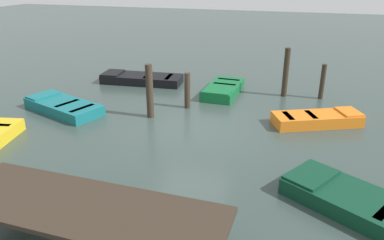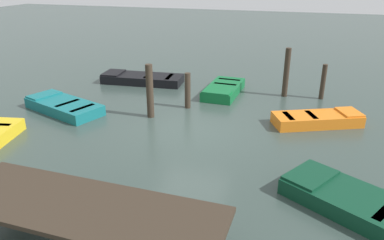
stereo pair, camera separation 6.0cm
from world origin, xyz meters
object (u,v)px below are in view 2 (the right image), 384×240
dock_segment (83,210)px  rowboat_black (142,79)px  rowboat_orange (318,119)px  mooring_piling_mid_right (286,73)px  rowboat_green (224,89)px  mooring_piling_center (323,82)px  rowboat_teal (64,106)px  mooring_piling_near_left (188,91)px  rowboat_dark_green (370,209)px  mooring_piling_far_left (150,91)px

dock_segment → rowboat_black: dock_segment is taller
rowboat_orange → mooring_piling_mid_right: mooring_piling_mid_right is taller
dock_segment → rowboat_green: (-0.48, -10.32, -0.63)m
rowboat_orange → rowboat_black: same height
mooring_piling_center → rowboat_teal: bearing=25.2°
rowboat_teal → rowboat_black: bearing=-86.9°
rowboat_teal → mooring_piling_near_left: 4.87m
mooring_piling_center → mooring_piling_mid_right: size_ratio=0.71×
rowboat_orange → rowboat_green: size_ratio=1.12×
mooring_piling_near_left → dock_segment: bearing=93.6°
dock_segment → rowboat_dark_green: dock_segment is taller
mooring_piling_far_left → rowboat_green: bearing=-120.0°
rowboat_green → rowboat_dark_green: 9.17m
rowboat_orange → rowboat_black: size_ratio=0.82×
rowboat_black → mooring_piling_far_left: bearing=113.5°
rowboat_green → rowboat_orange: bearing=60.9°
mooring_piling_near_left → rowboat_dark_green: bearing=137.4°
rowboat_dark_green → mooring_piling_near_left: size_ratio=2.91×
dock_segment → rowboat_orange: (-4.44, -7.87, -0.63)m
rowboat_teal → mooring_piling_mid_right: (-8.09, -4.44, 0.84)m
mooring_piling_mid_right → dock_segment: bearing=74.1°
mooring_piling_near_left → mooring_piling_center: bearing=-152.0°
rowboat_green → mooring_piling_near_left: size_ratio=2.03×
mooring_piling_center → mooring_piling_near_left: bearing=28.0°
rowboat_black → mooring_piling_mid_right: bearing=174.9°
mooring_piling_near_left → rowboat_black: bearing=-39.8°
rowboat_dark_green → mooring_piling_near_left: mooring_piling_near_left is taller
rowboat_dark_green → rowboat_orange: bearing=-47.6°
mooring_piling_mid_right → rowboat_black: bearing=-0.1°
mooring_piling_far_left → rowboat_orange: bearing=-170.1°
rowboat_green → mooring_piling_center: size_ratio=1.93×
rowboat_orange → rowboat_teal: bearing=164.6°
rowboat_orange → rowboat_black: 8.66m
mooring_piling_near_left → rowboat_teal: bearing=21.8°
dock_segment → rowboat_green: dock_segment is taller
dock_segment → rowboat_dark_green: 6.15m
rowboat_orange → rowboat_teal: same height
dock_segment → rowboat_black: 11.47m
mooring_piling_center → mooring_piling_near_left: size_ratio=1.05×
rowboat_teal → mooring_piling_center: size_ratio=2.36×
dock_segment → rowboat_green: bearing=-91.3°
rowboat_orange → rowboat_dark_green: (-1.08, 5.22, -0.00)m
mooring_piling_far_left → mooring_piling_mid_right: (-4.61, -3.99, 0.05)m
mooring_piling_center → mooring_piling_near_left: mooring_piling_center is taller
rowboat_teal → rowboat_green: 6.75m
rowboat_orange → mooring_piling_center: size_ratio=2.16×
rowboat_teal → rowboat_dark_green: bearing=-180.0°
rowboat_teal → rowboat_black: same height
rowboat_dark_green → mooring_piling_near_left: bearing=-11.8°
mooring_piling_center → mooring_piling_mid_right: (1.53, 0.09, 0.30)m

